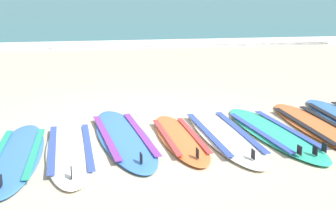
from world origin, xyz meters
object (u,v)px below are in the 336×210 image
object	(u,v)px
surfboard_1	(16,155)
surfboard_7	(317,126)
surfboard_5	(224,134)
surfboard_3	(123,137)
surfboard_2	(70,149)
surfboard_6	(273,132)
surfboard_4	(180,138)

from	to	relation	value
surfboard_1	surfboard_7	distance (m)	4.03
surfboard_7	surfboard_5	bearing A→B (deg)	-174.29
surfboard_3	surfboard_7	world-z (taller)	same
surfboard_2	surfboard_5	xyz separation A→B (m)	(1.99, 0.27, -0.00)
surfboard_2	surfboard_6	distance (m)	2.69
surfboard_1	surfboard_5	distance (m)	2.64
surfboard_3	surfboard_1	bearing A→B (deg)	-160.26
surfboard_2	surfboard_5	world-z (taller)	same
surfboard_3	surfboard_5	size ratio (longest dim) A/B	1.03
surfboard_1	surfboard_6	size ratio (longest dim) A/B	0.94
surfboard_1	surfboard_2	distance (m)	0.63
surfboard_4	surfboard_5	xyz separation A→B (m)	(0.61, 0.05, -0.00)
surfboard_4	surfboard_6	distance (m)	1.29
surfboard_2	surfboard_7	world-z (taller)	same
surfboard_1	surfboard_2	world-z (taller)	same
surfboard_2	surfboard_5	bearing A→B (deg)	7.62
surfboard_6	surfboard_7	size ratio (longest dim) A/B	1.01
surfboard_2	surfboard_7	bearing A→B (deg)	6.84
surfboard_1	surfboard_5	world-z (taller)	same
surfboard_4	surfboard_5	size ratio (longest dim) A/B	0.82
surfboard_3	surfboard_7	bearing A→B (deg)	0.97
surfboard_7	surfboard_3	bearing A→B (deg)	-179.03
surfboard_1	surfboard_3	size ratio (longest dim) A/B	0.90
surfboard_2	surfboard_4	size ratio (longest dim) A/B	1.15
surfboard_4	surfboard_6	bearing A→B (deg)	1.23
surfboard_6	surfboard_4	bearing A→B (deg)	-178.77
surfboard_2	surfboard_6	world-z (taller)	same
surfboard_4	surfboard_7	bearing A→B (deg)	5.53
surfboard_4	surfboard_1	bearing A→B (deg)	-171.15
surfboard_4	surfboard_7	world-z (taller)	same
surfboard_1	surfboard_4	bearing A→B (deg)	8.85
surfboard_5	surfboard_6	xyz separation A→B (m)	(0.68, -0.03, 0.00)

